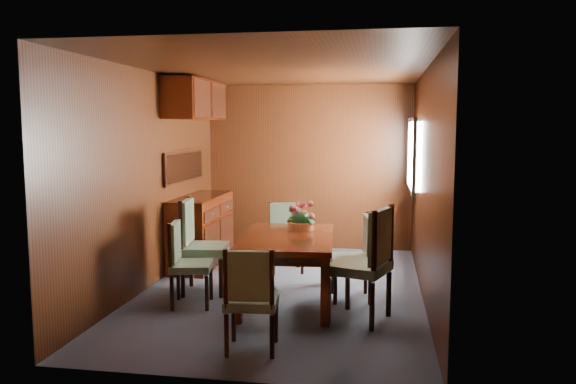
% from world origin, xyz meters
% --- Properties ---
extents(ground, '(4.50, 4.50, 0.00)m').
position_xyz_m(ground, '(0.00, 0.00, 0.00)').
color(ground, '#3D4454').
rests_on(ground, ground).
extents(room_shell, '(3.06, 4.52, 2.41)m').
position_xyz_m(room_shell, '(-0.10, 0.33, 1.63)').
color(room_shell, black).
rests_on(room_shell, ground).
extents(sideboard, '(0.48, 1.40, 0.90)m').
position_xyz_m(sideboard, '(-1.25, 1.00, 0.45)').
color(sideboard, '#3A1307').
rests_on(sideboard, ground).
extents(dining_table, '(1.03, 1.53, 0.69)m').
position_xyz_m(dining_table, '(0.12, -0.39, 0.59)').
color(dining_table, '#3A1307').
rests_on(dining_table, ground).
extents(chair_left_near, '(0.46, 0.47, 0.87)m').
position_xyz_m(chair_left_near, '(-0.88, -0.67, 0.48)').
color(chair_left_near, black).
rests_on(chair_left_near, ground).
extents(chair_left_far, '(0.52, 0.54, 1.03)m').
position_xyz_m(chair_left_far, '(-0.90, -0.20, 0.57)').
color(chair_left_far, black).
rests_on(chair_left_far, ground).
extents(chair_right_near, '(0.63, 0.64, 1.07)m').
position_xyz_m(chair_right_near, '(0.94, -0.85, 0.60)').
color(chair_right_near, black).
rests_on(chair_right_near, ground).
extents(chair_right_far, '(0.47, 0.48, 0.90)m').
position_xyz_m(chair_right_far, '(0.82, -0.18, 0.50)').
color(chair_right_far, black).
rests_on(chair_right_far, ground).
extents(chair_head, '(0.44, 0.43, 0.86)m').
position_xyz_m(chair_head, '(0.05, -1.74, 0.48)').
color(chair_head, black).
rests_on(chair_head, ground).
extents(chair_foot, '(0.50, 0.49, 0.86)m').
position_xyz_m(chair_foot, '(-0.12, 0.88, 0.48)').
color(chair_foot, black).
rests_on(chair_foot, ground).
extents(flower_centerpiece, '(0.30, 0.30, 0.30)m').
position_xyz_m(flower_centerpiece, '(0.21, -0.04, 0.83)').
color(flower_centerpiece, '#C96B3D').
rests_on(flower_centerpiece, dining_table).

